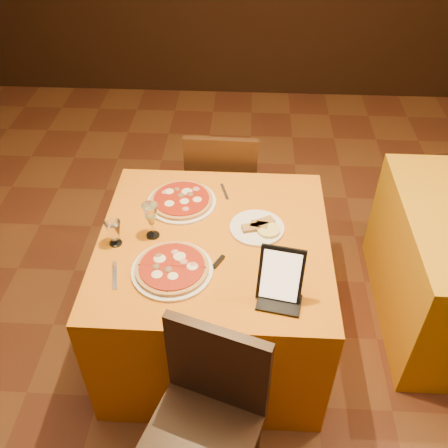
# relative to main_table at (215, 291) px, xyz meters

# --- Properties ---
(floor) EXTENTS (6.00, 7.00, 0.01)m
(floor) POSITION_rel_main_table_xyz_m (0.17, -0.42, -0.38)
(floor) COLOR #5E2D19
(floor) RESTS_ON ground
(main_table) EXTENTS (1.10, 1.10, 0.75)m
(main_table) POSITION_rel_main_table_xyz_m (0.00, 0.00, 0.00)
(main_table) COLOR orange
(main_table) RESTS_ON floor
(chair_main_near) EXTENTS (0.59, 0.59, 0.91)m
(chair_main_near) POSITION_rel_main_table_xyz_m (-0.00, -0.83, 0.08)
(chair_main_near) COLOR black
(chair_main_near) RESTS_ON floor
(chair_main_far) EXTENTS (0.47, 0.47, 0.91)m
(chair_main_far) POSITION_rel_main_table_xyz_m (-0.00, 0.83, 0.08)
(chair_main_far) COLOR black
(chair_main_far) RESTS_ON floor
(pizza_near) EXTENTS (0.36, 0.36, 0.03)m
(pizza_near) POSITION_rel_main_table_xyz_m (-0.17, -0.23, 0.39)
(pizza_near) COLOR white
(pizza_near) RESTS_ON main_table
(pizza_far) EXTENTS (0.36, 0.36, 0.03)m
(pizza_far) POSITION_rel_main_table_xyz_m (-0.18, 0.26, 0.39)
(pizza_far) COLOR white
(pizza_far) RESTS_ON main_table
(cutlet_dish) EXTENTS (0.27, 0.27, 0.03)m
(cutlet_dish) POSITION_rel_main_table_xyz_m (0.20, 0.08, 0.39)
(cutlet_dish) COLOR white
(cutlet_dish) RESTS_ON main_table
(wine_glass) EXTENTS (0.08, 0.08, 0.19)m
(wine_glass) POSITION_rel_main_table_xyz_m (-0.29, 0.00, 0.47)
(wine_glass) COLOR #DCDC7D
(wine_glass) RESTS_ON main_table
(water_glass) EXTENTS (0.07, 0.07, 0.13)m
(water_glass) POSITION_rel_main_table_xyz_m (-0.46, -0.06, 0.44)
(water_glass) COLOR white
(water_glass) RESTS_ON main_table
(tablet) EXTENTS (0.20, 0.13, 0.23)m
(tablet) POSITION_rel_main_table_xyz_m (0.30, -0.33, 0.49)
(tablet) COLOR black
(tablet) RESTS_ON main_table
(knife) EXTENTS (0.12, 0.20, 0.01)m
(knife) POSITION_rel_main_table_xyz_m (-0.01, -0.24, 0.38)
(knife) COLOR silver
(knife) RESTS_ON main_table
(fork_near) EXTENTS (0.06, 0.17, 0.01)m
(fork_near) POSITION_rel_main_table_xyz_m (-0.42, -0.27, 0.38)
(fork_near) COLOR #B0B1B7
(fork_near) RESTS_ON main_table
(fork_far) EXTENTS (0.06, 0.14, 0.01)m
(fork_far) POSITION_rel_main_table_xyz_m (0.03, 0.37, 0.38)
(fork_far) COLOR #A8A9AF
(fork_far) RESTS_ON main_table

